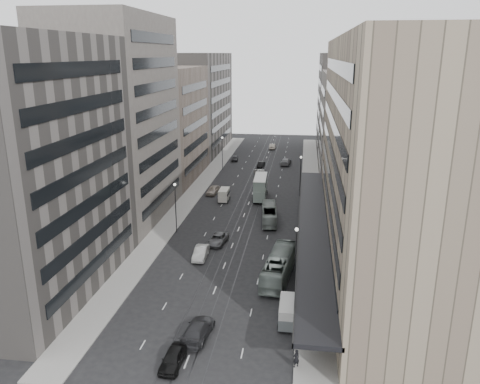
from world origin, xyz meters
The scene contains 30 objects.
ground centered at (0.00, 0.00, 0.00)m, with size 220.00×220.00×0.00m, color black.
sidewalk_right centered at (12.00, 37.50, 0.07)m, with size 4.00×125.00×0.15m, color gray.
sidewalk_left centered at (-12.00, 37.50, 0.07)m, with size 4.00×125.00×0.15m, color gray.
department_store centered at (21.45, 8.00, 14.95)m, with size 19.20×60.00×30.00m.
building_right_mid centered at (21.50, 52.00, 12.00)m, with size 15.00×28.00×24.00m, color #544F49.
building_right_far centered at (21.50, 82.00, 14.00)m, with size 15.00×32.00×28.00m, color #605B56.
building_left_a centered at (-21.50, -8.00, 15.00)m, with size 15.00×28.00×30.00m, color #605B56.
building_left_b centered at (-21.50, 19.00, 17.00)m, with size 15.00×26.00×34.00m, color #544F49.
building_left_c centered at (-21.50, 46.00, 12.50)m, with size 15.00×28.00×25.00m, color #6B5D53.
building_left_d centered at (-21.50, 79.00, 14.00)m, with size 15.00×38.00×28.00m, color #605B56.
lamp_right_near centered at (9.70, -5.00, 5.20)m, with size 0.44×0.44×8.32m.
lamp_right_far centered at (9.70, 35.00, 5.20)m, with size 0.44×0.44×8.32m.
lamp_left_near centered at (-9.70, 12.00, 5.20)m, with size 0.44×0.44×8.32m.
lamp_left_far centered at (-9.70, 55.00, 5.20)m, with size 0.44×0.44×8.32m.
bus_near centered at (7.59, -1.62, 1.65)m, with size 2.78×11.88×3.31m, color gray.
bus_far centered at (4.71, 19.29, 1.39)m, with size 2.33×9.96×2.77m, color gray.
double_decker centered at (1.93, 32.20, 2.46)m, with size 2.82×8.42×4.56m.
vw_microbus centered at (9.20, -12.02, 1.40)m, with size 2.15×4.67×2.52m.
panel_van centered at (-4.93, 29.63, 1.37)m, with size 1.96×3.94×2.48m.
sedan_0 centered at (-1.10, -20.70, 0.77)m, with size 1.82×4.51×1.54m, color black.
sedan_1 centered at (-3.73, 3.02, 0.80)m, with size 1.70×4.87×1.61m, color silver.
sedan_2 centered at (-2.28, 8.48, 0.71)m, with size 2.36×5.13×1.42m, color #59595C.
sedan_3 centered at (0.18, -15.96, 0.86)m, with size 2.40×5.91×1.72m, color #252528.
sedan_4 centered at (-8.06, 34.18, 0.84)m, with size 1.97×4.91×1.67m, color gray.
sedan_5 centered at (-0.48, 59.18, 0.67)m, with size 1.42×4.08×1.35m, color black.
sedan_6 centered at (-0.06, 51.29, 0.72)m, with size 2.40×5.21×1.45m, color beige.
sedan_7 centered at (5.69, 62.71, 0.84)m, with size 2.36×5.82×1.69m, color slate.
sedan_8 centered at (-8.17, 65.45, 0.69)m, with size 1.63×4.06×1.38m, color #252527.
sedan_9 centered at (0.78, 83.47, 0.78)m, with size 1.64×4.71×1.55m, color #BEAF9D.
pedestrian centered at (10.20, -19.50, 1.05)m, with size 0.66×0.43×1.80m, color black.
Camera 1 is at (10.13, -56.55, 27.85)m, focal length 35.00 mm.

